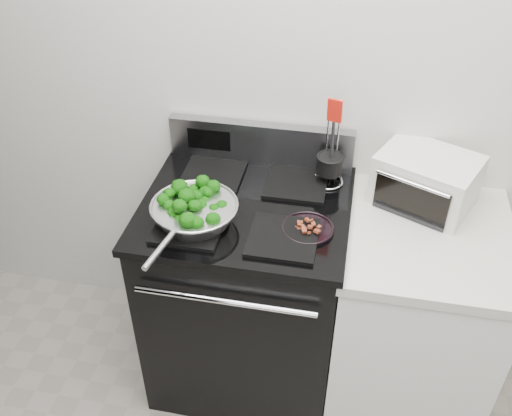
% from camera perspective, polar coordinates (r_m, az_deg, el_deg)
% --- Properties ---
extents(back_wall, '(4.00, 0.02, 2.70)m').
position_cam_1_polar(back_wall, '(2.21, 8.56, 12.99)').
color(back_wall, silver).
rests_on(back_wall, ground).
extents(gas_range, '(0.79, 0.69, 1.13)m').
position_cam_1_polar(gas_range, '(2.46, -0.91, -8.24)').
color(gas_range, black).
rests_on(gas_range, floor).
extents(counter, '(0.62, 0.68, 0.92)m').
position_cam_1_polar(counter, '(2.47, 15.09, -10.66)').
color(counter, white).
rests_on(counter, floor).
extents(skillet, '(0.32, 0.50, 0.07)m').
position_cam_1_polar(skillet, '(2.05, -6.19, -0.35)').
color(skillet, silver).
rests_on(skillet, gas_range).
extents(broccoli_pile, '(0.25, 0.25, 0.09)m').
position_cam_1_polar(broccoli_pile, '(2.04, -6.19, 0.10)').
color(broccoli_pile, black).
rests_on(broccoli_pile, skillet).
extents(bacon_plate, '(0.19, 0.19, 0.04)m').
position_cam_1_polar(bacon_plate, '(2.04, 5.19, -1.83)').
color(bacon_plate, black).
rests_on(bacon_plate, gas_range).
extents(utensil_holder, '(0.12, 0.12, 0.37)m').
position_cam_1_polar(utensil_holder, '(2.26, 7.33, 3.92)').
color(utensil_holder, silver).
rests_on(utensil_holder, gas_range).
extents(toaster_oven, '(0.43, 0.39, 0.20)m').
position_cam_1_polar(toaster_oven, '(2.26, 16.63, 2.69)').
color(toaster_oven, silver).
rests_on(toaster_oven, counter).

